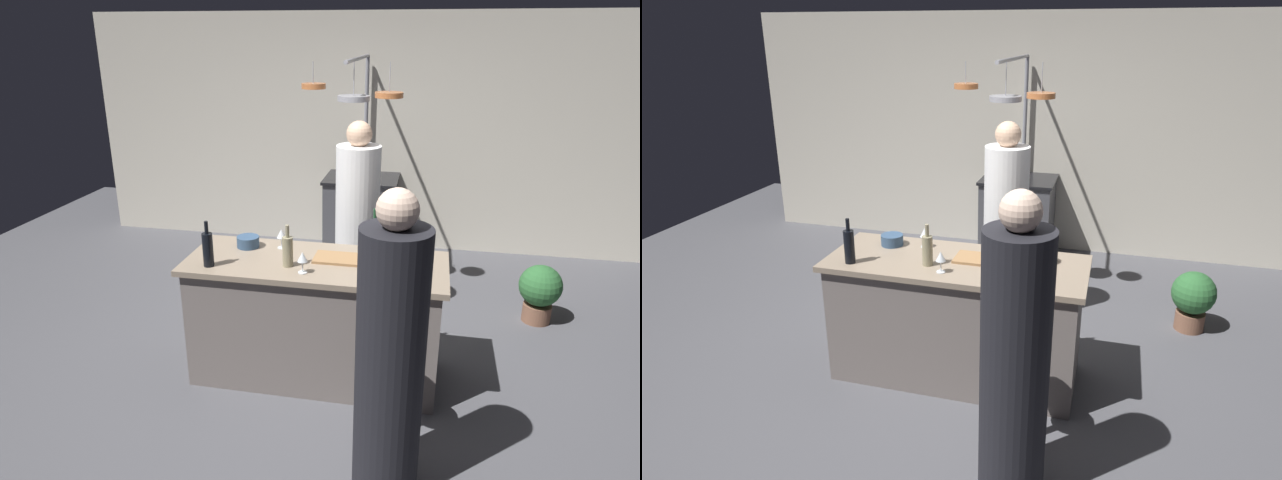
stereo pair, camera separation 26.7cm
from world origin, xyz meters
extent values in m
plane|color=#4C4C51|center=(0.00, 0.00, 0.00)|extent=(9.00, 9.00, 0.00)
cube|color=beige|center=(0.00, 2.85, 1.30)|extent=(6.40, 0.16, 2.60)
cube|color=slate|center=(0.00, 0.00, 0.43)|extent=(1.72, 0.66, 0.86)
cube|color=gray|center=(0.00, 0.00, 0.88)|extent=(1.80, 0.72, 0.04)
cube|color=#47474C|center=(0.00, 2.45, 0.43)|extent=(0.76, 0.60, 0.86)
cube|color=black|center=(0.00, 2.45, 0.88)|extent=(0.80, 0.64, 0.03)
cylinder|color=white|center=(0.16, 0.93, 0.76)|extent=(0.37, 0.37, 1.53)
sphere|color=#D8AD8C|center=(0.16, 0.93, 1.62)|extent=(0.21, 0.21, 0.21)
cylinder|color=#4C4C51|center=(0.57, -0.62, 0.01)|extent=(0.28, 0.28, 0.02)
cylinder|color=#4C4C51|center=(0.57, -0.62, 0.33)|extent=(0.06, 0.06, 0.62)
cylinder|color=brown|center=(0.57, -0.62, 0.66)|extent=(0.26, 0.26, 0.04)
cylinder|color=black|center=(0.59, -0.97, 0.76)|extent=(0.36, 0.36, 1.51)
sphere|color=beige|center=(0.59, -0.97, 1.61)|extent=(0.21, 0.21, 0.21)
cylinder|color=gray|center=(0.00, 2.70, 1.07)|extent=(0.04, 0.04, 2.15)
cylinder|color=gray|center=(0.00, 1.94, 2.15)|extent=(0.04, 1.51, 0.04)
cylinder|color=#B26638|center=(-0.30, 1.35, 1.95)|extent=(0.21, 0.21, 0.04)
cylinder|color=gray|center=(-0.30, 1.34, 2.05)|extent=(0.01, 0.01, 0.20)
cylinder|color=gray|center=(0.05, 1.33, 1.85)|extent=(0.28, 0.28, 0.04)
cylinder|color=gray|center=(0.05, 1.34, 2.00)|extent=(0.01, 0.01, 0.30)
cylinder|color=#B26638|center=(0.35, 1.32, 1.89)|extent=(0.24, 0.24, 0.04)
cylinder|color=gray|center=(0.35, 1.34, 2.02)|extent=(0.01, 0.01, 0.26)
cylinder|color=brown|center=(1.73, 1.16, 0.08)|extent=(0.24, 0.24, 0.16)
sphere|color=#2D6633|center=(1.73, 1.16, 0.34)|extent=(0.36, 0.36, 0.36)
cube|color=#997047|center=(0.14, 0.06, 0.91)|extent=(0.32, 0.22, 0.02)
cylinder|color=#382319|center=(0.41, -0.03, 1.01)|extent=(0.05, 0.05, 0.21)
cylinder|color=#B78C8E|center=(0.53, -0.17, 1.01)|extent=(0.07, 0.07, 0.23)
cylinder|color=#B78C8E|center=(0.53, -0.17, 1.17)|extent=(0.03, 0.03, 0.08)
cylinder|color=#193D23|center=(0.37, 0.24, 1.02)|extent=(0.07, 0.07, 0.24)
cylinder|color=#193D23|center=(0.37, 0.24, 1.18)|extent=(0.03, 0.03, 0.08)
cylinder|color=gray|center=(-0.17, -0.12, 1.00)|extent=(0.07, 0.07, 0.21)
cylinder|color=gray|center=(-0.17, -0.12, 1.15)|extent=(0.03, 0.03, 0.08)
cylinder|color=black|center=(-0.69, -0.22, 1.02)|extent=(0.07, 0.07, 0.23)
cylinder|color=black|center=(-0.69, -0.22, 1.17)|extent=(0.03, 0.03, 0.08)
cylinder|color=silver|center=(-0.04, -0.21, 0.90)|extent=(0.06, 0.06, 0.01)
cylinder|color=silver|center=(-0.04, -0.21, 0.94)|extent=(0.01, 0.01, 0.07)
cone|color=silver|center=(-0.04, -0.21, 1.01)|extent=(0.07, 0.07, 0.06)
cylinder|color=silver|center=(-0.29, 0.19, 0.90)|extent=(0.06, 0.06, 0.01)
cylinder|color=silver|center=(-0.29, 0.19, 0.94)|extent=(0.01, 0.01, 0.07)
cone|color=silver|center=(-0.29, 0.19, 1.01)|extent=(0.07, 0.07, 0.06)
cylinder|color=brown|center=(0.60, 0.15, 0.93)|extent=(0.14, 0.14, 0.06)
cylinder|color=#334C6B|center=(-0.54, 0.17, 0.94)|extent=(0.16, 0.16, 0.08)
camera|label=1|loc=(0.73, -3.44, 2.37)|focal=31.06mm
camera|label=2|loc=(0.99, -3.37, 2.37)|focal=31.06mm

